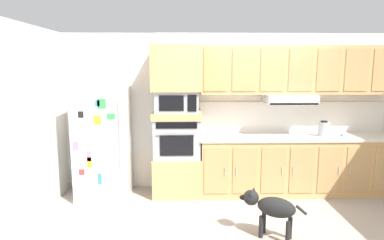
{
  "coord_description": "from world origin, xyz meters",
  "views": [
    {
      "loc": [
        -0.82,
        -4.27,
        1.98
      ],
      "look_at": [
        -0.72,
        0.24,
        1.25
      ],
      "focal_mm": 31.08,
      "sensor_mm": 36.0,
      "label": 1
    }
  ],
  "objects_px": {
    "built_in_oven": "(177,137)",
    "dog": "(271,207)",
    "electric_kettle": "(324,129)",
    "refrigerator": "(103,140)",
    "screwdriver": "(343,135)",
    "microwave": "(177,101)"
  },
  "relations": [
    {
      "from": "refrigerator",
      "to": "microwave",
      "type": "bearing_deg",
      "value": 3.47
    },
    {
      "from": "built_in_oven",
      "to": "electric_kettle",
      "type": "bearing_deg",
      "value": -1.2
    },
    {
      "from": "electric_kettle",
      "to": "dog",
      "type": "height_order",
      "value": "electric_kettle"
    },
    {
      "from": "built_in_oven",
      "to": "dog",
      "type": "distance_m",
      "value": 1.86
    },
    {
      "from": "refrigerator",
      "to": "microwave",
      "type": "height_order",
      "value": "refrigerator"
    },
    {
      "from": "refrigerator",
      "to": "electric_kettle",
      "type": "xyz_separation_m",
      "value": [
        3.37,
        0.02,
        0.15
      ]
    },
    {
      "from": "electric_kettle",
      "to": "built_in_oven",
      "type": "bearing_deg",
      "value": 178.8
    },
    {
      "from": "built_in_oven",
      "to": "screwdriver",
      "type": "distance_m",
      "value": 2.56
    },
    {
      "from": "built_in_oven",
      "to": "electric_kettle",
      "type": "distance_m",
      "value": 2.26
    },
    {
      "from": "microwave",
      "to": "dog",
      "type": "xyz_separation_m",
      "value": [
        1.12,
        -1.39,
        -1.09
      ]
    },
    {
      "from": "built_in_oven",
      "to": "microwave",
      "type": "distance_m",
      "value": 0.56
    },
    {
      "from": "screwdriver",
      "to": "microwave",
      "type": "bearing_deg",
      "value": 179.19
    },
    {
      "from": "refrigerator",
      "to": "built_in_oven",
      "type": "relative_size",
      "value": 2.51
    },
    {
      "from": "microwave",
      "to": "dog",
      "type": "bearing_deg",
      "value": -51.31
    },
    {
      "from": "refrigerator",
      "to": "screwdriver",
      "type": "xyz_separation_m",
      "value": [
        3.68,
        0.03,
        0.05
      ]
    },
    {
      "from": "refrigerator",
      "to": "microwave",
      "type": "distance_m",
      "value": 1.26
    },
    {
      "from": "built_in_oven",
      "to": "dog",
      "type": "height_order",
      "value": "built_in_oven"
    },
    {
      "from": "built_in_oven",
      "to": "microwave",
      "type": "height_order",
      "value": "microwave"
    },
    {
      "from": "refrigerator",
      "to": "built_in_oven",
      "type": "bearing_deg",
      "value": 3.47
    },
    {
      "from": "refrigerator",
      "to": "screwdriver",
      "type": "distance_m",
      "value": 3.68
    },
    {
      "from": "built_in_oven",
      "to": "electric_kettle",
      "type": "relative_size",
      "value": 2.92
    },
    {
      "from": "built_in_oven",
      "to": "dog",
      "type": "bearing_deg",
      "value": -51.31
    }
  ]
}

